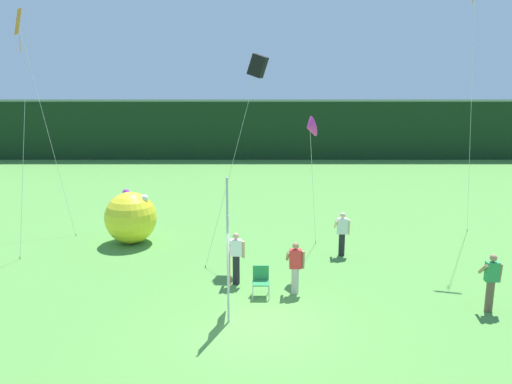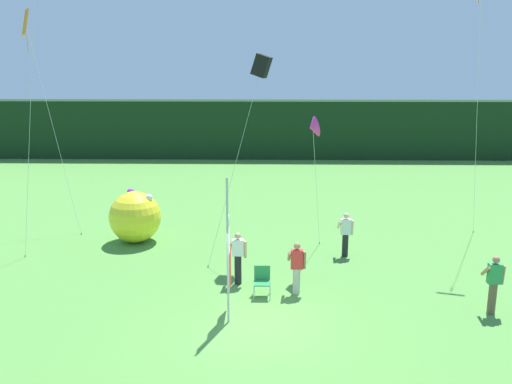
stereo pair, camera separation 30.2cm
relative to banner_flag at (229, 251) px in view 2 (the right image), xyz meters
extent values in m
plane|color=#518E3D|center=(0.78, -0.49, -1.91)|extent=(120.00, 120.00, 0.00)
cube|color=black|center=(0.78, 26.43, 0.18)|extent=(80.00, 2.40, 4.17)
cylinder|color=#B7B7BC|center=(0.00, -0.29, 0.08)|extent=(0.06, 0.06, 3.98)
cube|color=red|center=(0.00, 0.22, -0.66)|extent=(0.02, 0.97, 1.06)
cube|color=white|center=(0.00, 0.04, 0.40)|extent=(0.02, 0.60, 1.06)
cube|color=blue|center=(0.00, -0.15, 1.46)|extent=(0.02, 0.23, 1.06)
cylinder|color=black|center=(0.11, 2.34, -1.44)|extent=(0.22, 0.22, 0.94)
cube|color=white|center=(0.11, 2.34, -0.70)|extent=(0.36, 0.20, 0.52)
sphere|color=tan|center=(0.11, 2.34, -0.32)|extent=(0.20, 0.20, 0.20)
cylinder|color=tan|center=(-0.12, 2.40, -0.67)|extent=(0.09, 0.48, 0.42)
cylinder|color=tan|center=(0.34, 2.35, -0.77)|extent=(0.09, 0.14, 0.56)
cylinder|color=black|center=(3.84, 4.96, -1.49)|extent=(0.22, 0.22, 0.83)
cube|color=white|center=(3.84, 4.96, -0.79)|extent=(0.36, 0.20, 0.57)
sphere|color=beige|center=(3.84, 4.96, -0.39)|extent=(0.20, 0.20, 0.20)
cylinder|color=beige|center=(3.61, 5.02, -0.74)|extent=(0.09, 0.48, 0.42)
cylinder|color=beige|center=(4.07, 4.97, -0.84)|extent=(0.09, 0.14, 0.56)
cylinder|color=#B7B2A3|center=(1.92, 1.62, -1.50)|extent=(0.22, 0.22, 0.80)
cube|color=red|center=(1.92, 1.62, -0.81)|extent=(0.36, 0.20, 0.59)
sphere|color=#A37556|center=(1.92, 1.62, -0.40)|extent=(0.20, 0.20, 0.20)
cylinder|color=#A37556|center=(1.69, 1.68, -0.74)|extent=(0.09, 0.48, 0.42)
cylinder|color=#A37556|center=(2.15, 1.63, -0.84)|extent=(0.09, 0.14, 0.56)
cylinder|color=brown|center=(7.27, 0.37, -1.46)|extent=(0.22, 0.22, 0.90)
cube|color=#2D8E4C|center=(7.27, 0.37, -0.72)|extent=(0.36, 0.20, 0.57)
sphere|color=#A37556|center=(7.27, 0.37, -0.32)|extent=(0.20, 0.20, 0.20)
cylinder|color=#A37556|center=(7.04, 0.44, -0.67)|extent=(0.09, 0.48, 0.42)
cylinder|color=#A37556|center=(7.50, 0.38, -0.77)|extent=(0.09, 0.14, 0.56)
sphere|color=yellow|center=(-4.09, 6.43, -0.91)|extent=(2.00, 2.00, 2.00)
sphere|color=white|center=(-3.50, 6.33, -0.11)|extent=(0.28, 0.28, 0.28)
sphere|color=purple|center=(-4.30, 6.77, 0.01)|extent=(0.28, 0.28, 0.28)
sphere|color=green|center=(-4.84, 6.92, -0.45)|extent=(0.28, 0.28, 0.28)
cylinder|color=#BCBCC1|center=(0.64, 1.12, -1.70)|extent=(0.03, 0.03, 0.42)
cylinder|color=#BCBCC1|center=(1.12, 1.12, -1.70)|extent=(0.03, 0.03, 0.42)
cylinder|color=#BCBCC1|center=(0.64, 1.60, -1.70)|extent=(0.03, 0.03, 0.42)
cylinder|color=#BCBCC1|center=(1.12, 1.60, -1.70)|extent=(0.03, 0.03, 0.42)
cube|color=#237F42|center=(0.88, 1.36, -1.47)|extent=(0.48, 0.48, 0.03)
cube|color=#237F42|center=(0.88, 1.60, -1.24)|extent=(0.48, 0.03, 0.44)
cylinder|color=brown|center=(3.05, 6.32, -1.87)|extent=(0.03, 0.03, 0.08)
cylinder|color=silver|center=(2.77, 5.18, 0.48)|extent=(0.56, 2.30, 4.77)
cone|color=#DB33A8|center=(2.50, 4.03, 2.86)|extent=(0.53, 0.75, 0.71)
cylinder|color=brown|center=(-0.99, 3.72, -1.87)|extent=(0.03, 0.03, 0.08)
cylinder|color=silver|center=(-0.10, 4.65, 1.45)|extent=(1.81, 1.88, 6.71)
cube|color=black|center=(0.80, 5.58, 4.80)|extent=(0.79, 0.65, 0.84)
cylinder|color=brown|center=(9.52, 7.90, -1.87)|extent=(0.03, 0.03, 0.08)
cylinder|color=silver|center=(8.89, 7.02, 3.13)|extent=(1.27, 1.78, 10.07)
cylinder|color=brown|center=(-6.54, 7.25, -1.87)|extent=(0.03, 0.03, 0.08)
cylinder|color=silver|center=(-7.74, 8.30, 2.32)|extent=(2.41, 2.12, 8.46)
cube|color=orange|center=(-8.94, 9.35, 6.55)|extent=(0.62, 0.76, 1.03)
cylinder|color=orange|center=(-8.94, 9.35, 5.67)|extent=(0.02, 0.02, 0.70)
cylinder|color=brown|center=(-7.68, 4.59, -1.87)|extent=(0.03, 0.03, 0.08)
cylinder|color=silver|center=(-7.31, 5.42, 3.69)|extent=(0.77, 1.68, 11.20)
camera|label=1|loc=(0.74, -13.78, 4.87)|focal=38.30mm
camera|label=2|loc=(1.04, -13.78, 4.87)|focal=38.30mm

